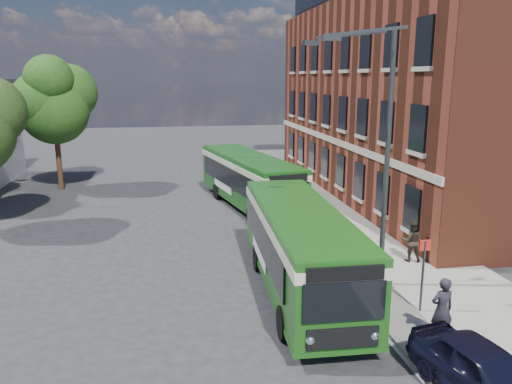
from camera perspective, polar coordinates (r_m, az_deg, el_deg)
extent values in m
plane|color=#28282B|center=(19.34, -3.02, -9.62)|extent=(120.00, 120.00, 0.00)
cube|color=gray|center=(28.27, 9.16, -2.25)|extent=(6.00, 48.00, 0.15)
cube|color=beige|center=(27.46, 3.12, -2.71)|extent=(0.12, 48.00, 0.01)
cube|color=brown|center=(33.85, 18.70, 9.91)|extent=(12.00, 26.00, 12.00)
cube|color=beige|center=(31.62, 8.68, 5.90)|extent=(0.12, 26.00, 0.35)
cylinder|color=#333638|center=(18.82, 13.95, -10.18)|extent=(0.44, 0.44, 0.30)
cylinder|color=#333638|center=(17.59, 14.72, 2.97)|extent=(0.18, 0.18, 9.00)
cube|color=#333638|center=(16.36, 12.41, 17.50)|extent=(2.58, 0.46, 0.37)
cube|color=#333638|center=(17.48, 10.86, 17.26)|extent=(2.58, 0.46, 0.37)
cube|color=#333638|center=(15.47, 8.63, 17.00)|extent=(0.55, 0.22, 0.16)
cube|color=#333638|center=(17.53, 6.30, 16.58)|extent=(0.55, 0.22, 0.16)
cylinder|color=#333638|center=(16.76, 18.48, -9.36)|extent=(0.08, 0.08, 2.50)
cube|color=red|center=(16.38, 18.76, -5.80)|extent=(0.35, 0.04, 0.35)
cube|color=#1B5515|center=(17.52, 5.03, -5.90)|extent=(2.88, 10.06, 2.45)
cube|color=#1B5515|center=(17.97, 4.95, -9.75)|extent=(2.92, 10.10, 0.14)
cube|color=black|center=(17.53, 0.72, -5.40)|extent=(0.39, 8.16, 1.10)
cube|color=black|center=(18.07, 8.80, -4.99)|extent=(0.39, 8.16, 1.10)
cube|color=#ECE6C2|center=(17.27, 5.08, -3.31)|extent=(2.94, 10.12, 0.32)
cube|color=#1B5515|center=(17.17, 5.11, -2.15)|extent=(2.78, 9.95, 0.12)
cube|color=black|center=(12.97, 10.04, -12.23)|extent=(2.15, 0.16, 1.05)
cube|color=black|center=(12.66, 10.19, -9.18)|extent=(2.00, 0.16, 0.38)
cube|color=black|center=(13.42, 9.88, -16.12)|extent=(1.90, 0.15, 0.55)
sphere|color=silver|center=(13.22, 6.19, -16.46)|extent=(0.26, 0.26, 0.26)
sphere|color=silver|center=(13.69, 13.38, -15.65)|extent=(0.26, 0.26, 0.26)
cube|color=black|center=(22.17, 2.19, -1.19)|extent=(2.00, 0.16, 0.90)
cube|color=white|center=(18.43, 0.36, -6.93)|extent=(0.16, 3.20, 0.45)
cylinder|color=black|center=(14.93, 3.18, -14.70)|extent=(0.32, 1.01, 1.00)
cylinder|color=black|center=(15.51, 11.96, -13.87)|extent=(0.32, 1.01, 1.00)
cylinder|color=black|center=(19.77, 0.21, -7.53)|extent=(0.32, 1.01, 1.00)
cylinder|color=black|center=(20.21, 6.84, -7.16)|extent=(0.32, 1.01, 1.00)
cube|color=#165114|center=(28.92, -0.81, 1.72)|extent=(4.57, 10.95, 2.45)
cube|color=#165114|center=(29.19, -0.80, -0.73)|extent=(4.62, 11.00, 0.14)
cube|color=black|center=(28.75, -3.41, 1.89)|extent=(1.84, 8.71, 1.10)
cube|color=black|center=(29.63, 1.30, 2.24)|extent=(1.84, 8.71, 1.10)
cube|color=beige|center=(28.77, -0.81, 3.33)|extent=(4.64, 11.02, 0.32)
cube|color=#165114|center=(28.71, -0.81, 4.04)|extent=(4.46, 10.84, 0.12)
cube|color=black|center=(24.05, 3.72, -0.20)|extent=(2.12, 0.51, 1.05)
cube|color=black|center=(23.88, 3.76, 1.54)|extent=(1.98, 0.48, 0.38)
cube|color=black|center=(24.29, 3.69, -2.50)|extent=(1.88, 0.46, 0.55)
sphere|color=silver|center=(23.97, 1.83, -2.70)|extent=(0.26, 0.26, 0.26)
sphere|color=silver|center=(24.67, 5.46, -2.29)|extent=(0.26, 0.26, 0.26)
cube|color=black|center=(33.87, -4.03, 3.75)|extent=(1.98, 0.48, 0.90)
cube|color=white|center=(29.56, -3.83, 0.70)|extent=(0.68, 3.14, 0.45)
cylinder|color=black|center=(25.60, -0.45, -2.71)|extent=(0.47, 1.04, 1.00)
cylinder|color=black|center=(26.50, 4.28, -2.20)|extent=(0.47, 1.04, 1.00)
cylinder|color=black|center=(31.16, -4.46, 0.11)|extent=(0.47, 1.04, 1.00)
cylinder|color=black|center=(31.91, -0.45, 0.46)|extent=(0.47, 1.04, 1.00)
imported|color=black|center=(13.21, 24.63, -18.31)|extent=(2.33, 4.23, 1.36)
imported|color=black|center=(15.23, 20.48, -12.48)|extent=(0.71, 0.49, 1.89)
imported|color=black|center=(21.12, 17.34, -5.33)|extent=(0.98, 0.86, 1.71)
cylinder|color=#3B2615|center=(36.02, -21.59, 3.23)|extent=(0.36, 0.36, 3.77)
sphere|color=#224615|center=(35.65, -22.05, 8.67)|extent=(4.46, 4.46, 4.46)
sphere|color=#224615|center=(36.11, -20.63, 10.60)|extent=(3.77, 3.77, 3.77)
sphere|color=#224615|center=(35.20, -23.58, 9.61)|extent=(3.43, 3.43, 3.43)
sphere|color=#224615|center=(34.75, -22.62, 11.79)|extent=(3.09, 3.09, 3.09)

